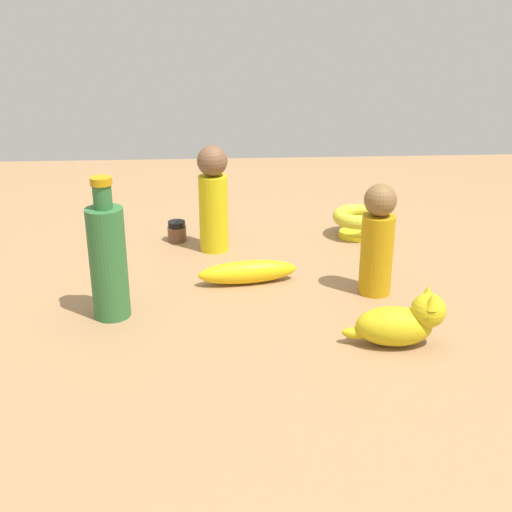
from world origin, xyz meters
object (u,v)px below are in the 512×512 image
at_px(person_figure_adult, 378,240).
at_px(bowl, 358,219).
at_px(nail_polish_jar, 177,231).
at_px(cat_figurine, 402,322).
at_px(person_figure_child, 213,198).
at_px(banana, 248,272).
at_px(bottle_tall, 108,259).

relative_size(person_figure_adult, bowl, 1.81).
bearing_deg(person_figure_adult, nail_polish_jar, -38.12).
height_order(cat_figurine, person_figure_adult, person_figure_adult).
relative_size(person_figure_child, bowl, 1.98).
bearing_deg(nail_polish_jar, cat_figurine, 127.34).
distance_m(banana, bottle_tall, 0.27).
bearing_deg(cat_figurine, bottle_tall, -15.44).
xyz_separation_m(cat_figurine, person_figure_adult, (-0.00, -0.19, 0.06)).
bearing_deg(nail_polish_jar, bottle_tall, 75.66).
height_order(person_figure_adult, bottle_tall, bottle_tall).
bearing_deg(person_figure_child, banana, 109.21).
relative_size(person_figure_adult, nail_polish_jar, 4.53).
bearing_deg(bowl, cat_figurine, 86.37).
bearing_deg(bottle_tall, person_figure_child, -119.96).
height_order(banana, bottle_tall, bottle_tall).
bearing_deg(bowl, person_figure_child, 10.99).
height_order(cat_figurine, nail_polish_jar, cat_figurine).
distance_m(bottle_tall, nail_polish_jar, 0.37).
relative_size(cat_figurine, bottle_tall, 0.65).
relative_size(bottle_tall, nail_polish_jar, 5.36).
xyz_separation_m(bottle_tall, bowl, (-0.49, -0.36, -0.06)).
distance_m(banana, person_figure_child, 0.21).
relative_size(banana, bottle_tall, 0.77).
height_order(bottle_tall, bowl, bottle_tall).
bearing_deg(cat_figurine, banana, -47.77).
distance_m(person_figure_child, bottle_tall, 0.34).
bearing_deg(nail_polish_jar, banana, 121.37).
distance_m(cat_figurine, person_figure_child, 0.51).
bearing_deg(person_figure_child, person_figure_adult, 141.06).
bearing_deg(banana, cat_figurine, -56.12).
relative_size(person_figure_adult, person_figure_child, 0.91).
height_order(person_figure_adult, bowl, person_figure_adult).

